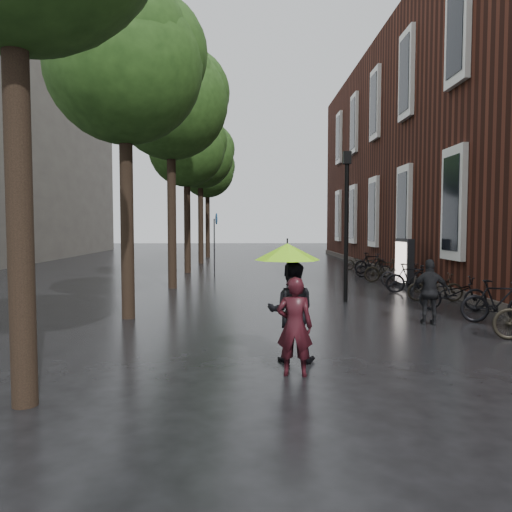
{
  "coord_description": "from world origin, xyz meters",
  "views": [
    {
      "loc": [
        -1.17,
        -5.29,
        2.3
      ],
      "look_at": [
        -0.96,
        5.54,
        1.63
      ],
      "focal_mm": 35.0,
      "sensor_mm": 36.0,
      "label": 1
    }
  ],
  "objects_px": {
    "pedestrian_walking": "(430,292)",
    "person_black": "(291,312)",
    "person_burgundy": "(295,326)",
    "lamp_post": "(346,211)",
    "ad_lightbox": "(404,263)",
    "parked_bicycles": "(409,277)"
  },
  "relations": [
    {
      "from": "pedestrian_walking",
      "to": "person_black",
      "type": "bearing_deg",
      "value": 50.6
    },
    {
      "from": "person_burgundy",
      "to": "lamp_post",
      "type": "relative_size",
      "value": 0.34
    },
    {
      "from": "person_black",
      "to": "person_burgundy",
      "type": "bearing_deg",
      "value": 93.69
    },
    {
      "from": "person_burgundy",
      "to": "person_black",
      "type": "relative_size",
      "value": 0.9
    },
    {
      "from": "pedestrian_walking",
      "to": "ad_lightbox",
      "type": "relative_size",
      "value": 0.84
    },
    {
      "from": "person_black",
      "to": "lamp_post",
      "type": "distance_m",
      "value": 7.16
    },
    {
      "from": "person_burgundy",
      "to": "parked_bicycles",
      "type": "xyz_separation_m",
      "value": [
        5.02,
        9.94,
        -0.29
      ]
    },
    {
      "from": "parked_bicycles",
      "to": "lamp_post",
      "type": "bearing_deg",
      "value": -137.07
    },
    {
      "from": "person_black",
      "to": "ad_lightbox",
      "type": "xyz_separation_m",
      "value": [
        5.02,
        9.78,
        0.07
      ]
    },
    {
      "from": "person_burgundy",
      "to": "lamp_post",
      "type": "height_order",
      "value": "lamp_post"
    },
    {
      "from": "parked_bicycles",
      "to": "ad_lightbox",
      "type": "bearing_deg",
      "value": 88.06
    },
    {
      "from": "person_black",
      "to": "pedestrian_walking",
      "type": "distance_m",
      "value": 4.66
    },
    {
      "from": "ad_lightbox",
      "to": "person_burgundy",
      "type": "bearing_deg",
      "value": -119.16
    },
    {
      "from": "person_burgundy",
      "to": "person_black",
      "type": "height_order",
      "value": "person_black"
    },
    {
      "from": "person_black",
      "to": "ad_lightbox",
      "type": "bearing_deg",
      "value": -111.97
    },
    {
      "from": "ad_lightbox",
      "to": "person_black",
      "type": "bearing_deg",
      "value": -120.89
    },
    {
      "from": "person_black",
      "to": "pedestrian_walking",
      "type": "height_order",
      "value": "person_black"
    },
    {
      "from": "parked_bicycles",
      "to": "ad_lightbox",
      "type": "xyz_separation_m",
      "value": [
        0.02,
        0.66,
        0.44
      ]
    },
    {
      "from": "pedestrian_walking",
      "to": "parked_bicycles",
      "type": "bearing_deg",
      "value": -94.62
    },
    {
      "from": "person_black",
      "to": "lamp_post",
      "type": "relative_size",
      "value": 0.38
    },
    {
      "from": "person_burgundy",
      "to": "lamp_post",
      "type": "bearing_deg",
      "value": -97.92
    },
    {
      "from": "parked_bicycles",
      "to": "pedestrian_walking",
      "type": "bearing_deg",
      "value": -103.92
    }
  ]
}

